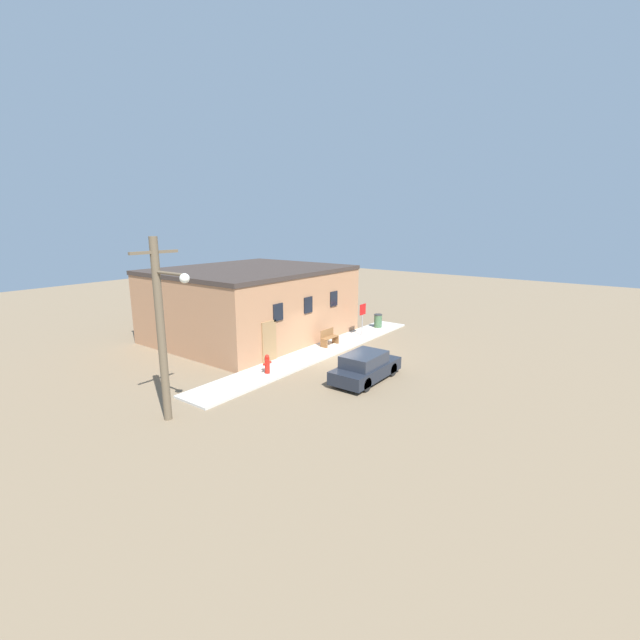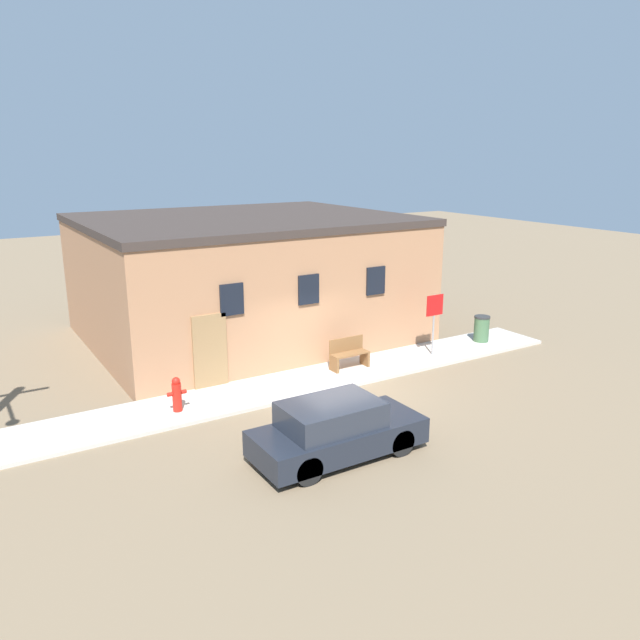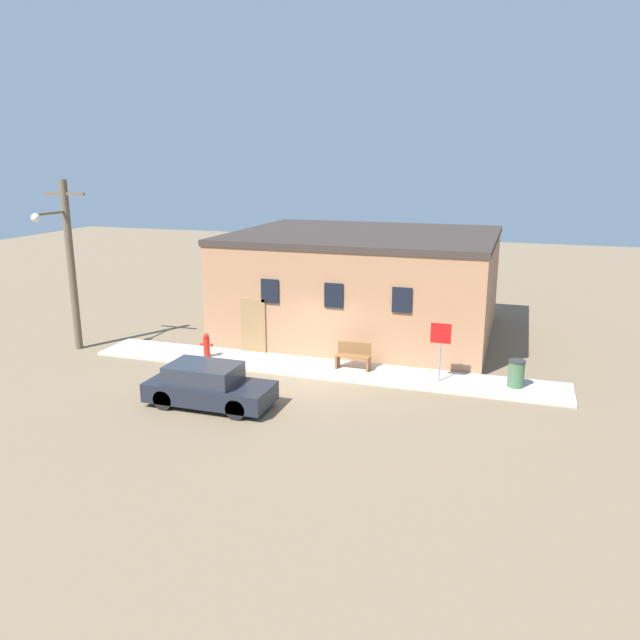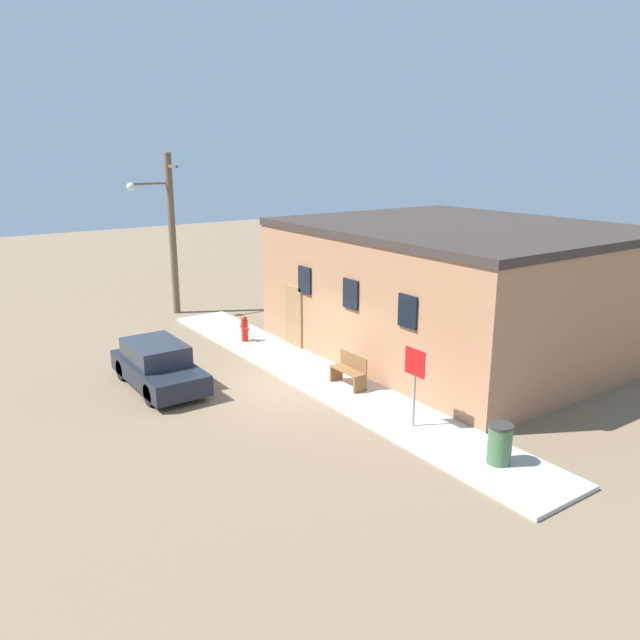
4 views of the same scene
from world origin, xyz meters
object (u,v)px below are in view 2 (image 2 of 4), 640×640
object	(u,v)px
trash_bin	(481,329)
parked_car	(336,430)
bench	(349,354)
fire_hydrant	(177,394)
stop_sign	(434,313)

from	to	relation	value
trash_bin	parked_car	size ratio (longest dim) A/B	0.23
bench	parked_car	xyz separation A→B (m)	(-3.37, -4.45, 0.08)
parked_car	bench	bearing A→B (deg)	52.86
fire_hydrant	trash_bin	xyz separation A→B (m)	(11.10, 0.30, -0.00)
fire_hydrant	stop_sign	distance (m)	8.70
stop_sign	trash_bin	bearing A→B (deg)	5.75
fire_hydrant	bench	bearing A→B (deg)	4.30
stop_sign	parked_car	size ratio (longest dim) A/B	0.52
trash_bin	parked_car	xyz separation A→B (m)	(-8.89, -4.33, 0.07)
bench	parked_car	distance (m)	5.58
stop_sign	trash_bin	distance (m)	2.64
trash_bin	parked_car	world-z (taller)	parked_car
bench	trash_bin	size ratio (longest dim) A/B	1.35
stop_sign	parked_car	xyz separation A→B (m)	(-6.44, -4.08, -0.88)
parked_car	stop_sign	bearing A→B (deg)	32.37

